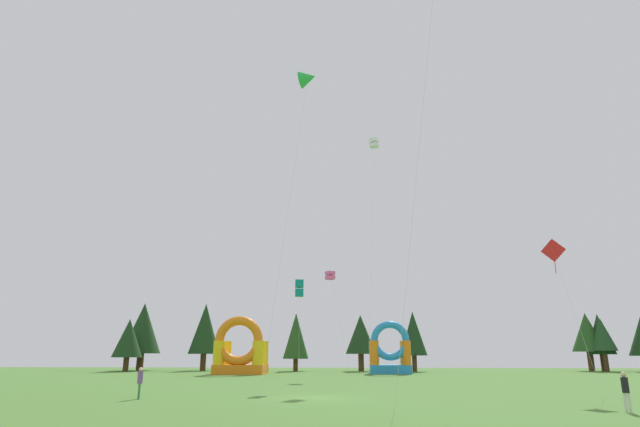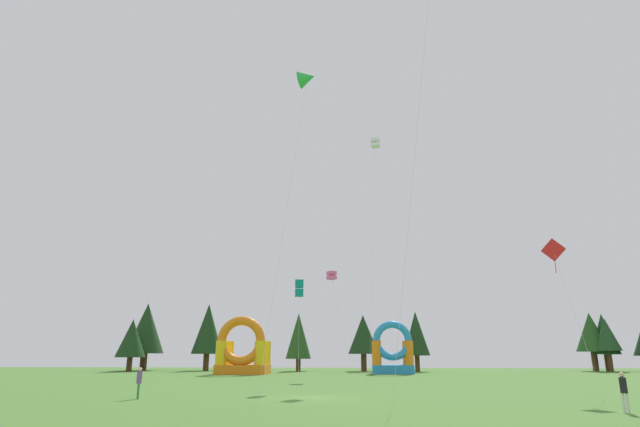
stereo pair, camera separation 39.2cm
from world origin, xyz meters
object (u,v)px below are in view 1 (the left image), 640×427
at_px(person_left_edge, 140,380).
at_px(inflatable_red_slide, 390,355).
at_px(kite_white_box, 374,144).
at_px(inflatable_blue_arch, 240,354).
at_px(kite_green_delta, 308,78).
at_px(kite_red_diamond, 554,252).
at_px(kite_teal_box, 299,288).
at_px(kite_pink_box, 330,276).
at_px(person_near_camera, 625,388).

height_order(person_left_edge, inflatable_red_slide, inflatable_red_slide).
relative_size(kite_white_box, inflatable_blue_arch, 3.72).
relative_size(kite_white_box, kite_green_delta, 1.14).
bearing_deg(kite_red_diamond, inflatable_blue_arch, 131.70).
xyz_separation_m(person_left_edge, inflatable_red_slide, (16.36, 36.05, 1.25)).
relative_size(kite_green_delta, person_left_edge, 12.92).
xyz_separation_m(kite_white_box, kite_green_delta, (-5.52, -19.75, -3.29)).
bearing_deg(kite_white_box, kite_green_delta, -105.63).
distance_m(kite_teal_box, kite_green_delta, 15.04).
bearing_deg(kite_teal_box, person_left_edge, -133.46).
distance_m(kite_green_delta, kite_pink_box, 23.35).
height_order(kite_teal_box, person_near_camera, kite_teal_box).
height_order(kite_green_delta, kite_pink_box, kite_green_delta).
height_order(kite_green_delta, person_left_edge, kite_green_delta).
bearing_deg(kite_red_diamond, person_left_edge, -170.80).
height_order(kite_teal_box, person_left_edge, kite_teal_box).
relative_size(kite_teal_box, inflatable_red_slide, 1.23).
height_order(person_near_camera, inflatable_blue_arch, inflatable_blue_arch).
height_order(kite_pink_box, person_near_camera, kite_pink_box).
bearing_deg(inflatable_red_slide, person_near_camera, -80.30).
bearing_deg(inflatable_blue_arch, kite_green_delta, -71.04).
relative_size(person_left_edge, person_near_camera, 1.01).
xyz_separation_m(kite_white_box, inflatable_red_slide, (1.90, 13.38, -22.03)).
distance_m(kite_white_box, kite_green_delta, 20.77).
xyz_separation_m(kite_green_delta, inflatable_red_slide, (7.43, 33.14, -18.74)).
relative_size(kite_green_delta, inflatable_red_slide, 3.49).
bearing_deg(kite_green_delta, kite_red_diamond, 3.95).
bearing_deg(kite_white_box, inflatable_red_slide, 81.91).
bearing_deg(inflatable_blue_arch, kite_red_diamond, -48.30).
distance_m(kite_teal_box, inflatable_red_slide, 29.31).
bearing_deg(kite_green_delta, person_left_edge, -161.94).
xyz_separation_m(kite_pink_box, inflatable_red_slide, (6.76, 12.46, -7.89)).
bearing_deg(person_left_edge, kite_red_diamond, -103.08).
distance_m(kite_pink_box, inflatable_red_slide, 16.23).
height_order(kite_white_box, kite_pink_box, kite_white_box).
bearing_deg(kite_pink_box, inflatable_blue_arch, 138.49).
xyz_separation_m(kite_green_delta, kite_pink_box, (0.67, 20.67, -10.84)).
bearing_deg(person_near_camera, kite_green_delta, 177.81).
bearing_deg(kite_green_delta, kite_teal_box, 100.24).
height_order(kite_teal_box, inflatable_blue_arch, kite_teal_box).
distance_m(kite_pink_box, person_near_camera, 33.16).
bearing_deg(person_left_edge, kite_teal_box, -65.75).
bearing_deg(kite_green_delta, person_near_camera, -29.10).
distance_m(kite_pink_box, inflatable_blue_arch, 16.83).
bearing_deg(inflatable_red_slide, kite_green_delta, -102.63).
bearing_deg(person_left_edge, inflatable_blue_arch, -19.61).
bearing_deg(inflatable_red_slide, kite_white_box, -98.09).
relative_size(kite_teal_box, kite_green_delta, 0.35).
bearing_deg(kite_red_diamond, kite_teal_box, 165.34).
height_order(kite_pink_box, inflatable_red_slide, kite_pink_box).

